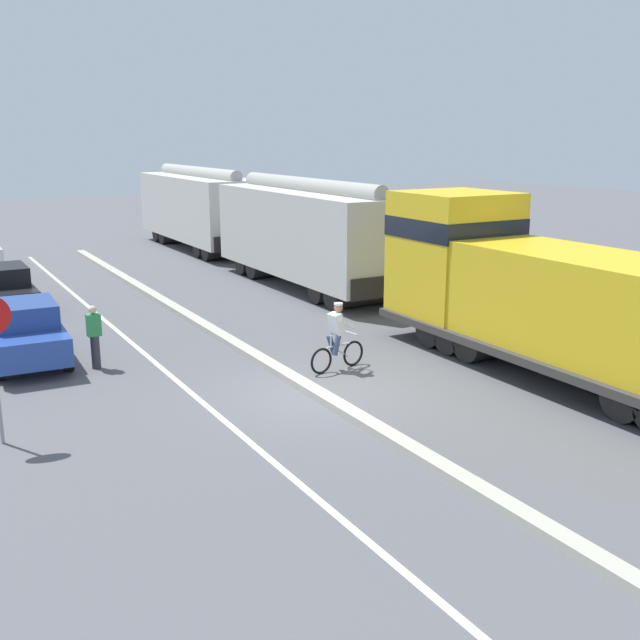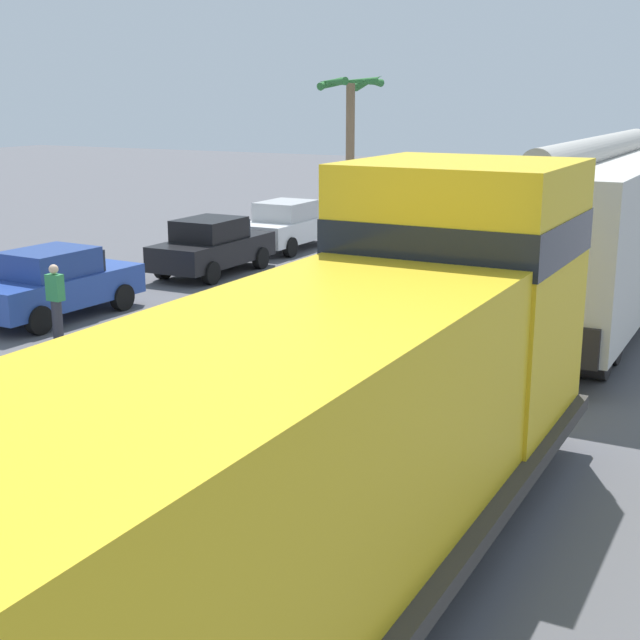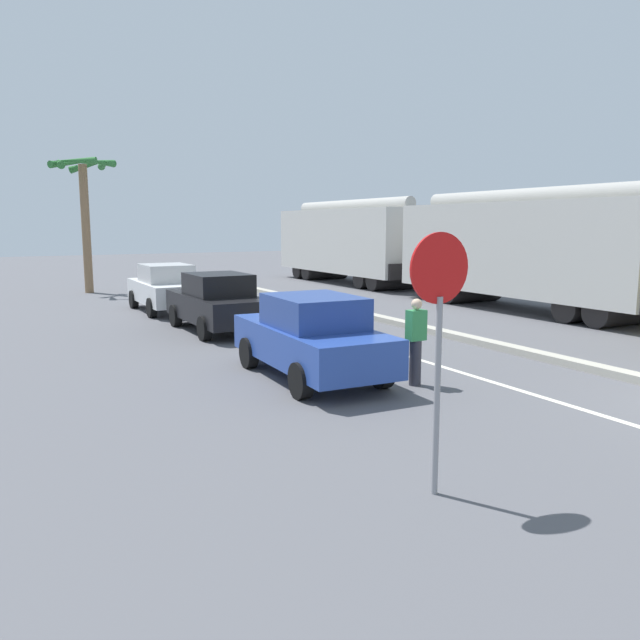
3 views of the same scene
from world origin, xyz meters
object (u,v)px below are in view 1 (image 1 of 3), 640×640
object	(u,v)px
pedestrian_by_cars	(94,336)
parked_car_black	(2,290)
parked_car_blue	(25,332)
hopper_car_lead	(308,234)
hopper_car_middle	(199,209)
cyclist	(337,338)
locomotive	(547,301)

from	to	relation	value
pedestrian_by_cars	parked_car_black	bearing A→B (deg)	99.25
parked_car_blue	hopper_car_lead	bearing A→B (deg)	24.38
hopper_car_lead	pedestrian_by_cars	bearing A→B (deg)	-146.19
hopper_car_lead	parked_car_black	xyz separation A→B (m)	(-10.80, 1.05, -1.26)
hopper_car_lead	hopper_car_middle	world-z (taller)	same
hopper_car_lead	pedestrian_by_cars	xyz separation A→B (m)	(-9.58, -6.41, -1.23)
parked_car_blue	pedestrian_by_cars	world-z (taller)	same
cyclist	parked_car_black	bearing A→B (deg)	121.29
hopper_car_lead	pedestrian_by_cars	world-z (taller)	hopper_car_lead
locomotive	parked_car_blue	size ratio (longest dim) A/B	2.72
hopper_car_middle	pedestrian_by_cars	world-z (taller)	hopper_car_middle
locomotive	cyclist	xyz separation A→B (m)	(-4.37, 2.64, -0.98)
parked_car_blue	cyclist	size ratio (longest dim) A/B	2.49
hopper_car_middle	parked_car_blue	xyz separation A→B (m)	(-11.00, -16.58, -1.26)
pedestrian_by_cars	hopper_car_lead	bearing A→B (deg)	33.81
pedestrian_by_cars	cyclist	bearing A→B (deg)	-30.81
hopper_car_middle	parked_car_blue	distance (m)	19.94
hopper_car_middle	locomotive	bearing A→B (deg)	-90.00
hopper_car_middle	parked_car_black	world-z (taller)	hopper_car_middle
pedestrian_by_cars	parked_car_blue	bearing A→B (deg)	134.81
hopper_car_middle	hopper_car_lead	bearing A→B (deg)	-90.00
locomotive	hopper_car_middle	distance (m)	23.76
hopper_car_lead	pedestrian_by_cars	size ratio (longest dim) A/B	6.54
hopper_car_middle	cyclist	size ratio (longest dim) A/B	6.18
locomotive	pedestrian_by_cars	size ratio (longest dim) A/B	7.17
hopper_car_middle	cyclist	bearing A→B (deg)	-101.69
locomotive	hopper_car_lead	xyz separation A→B (m)	(0.00, 12.16, 0.28)
locomotive	pedestrian_by_cars	distance (m)	11.21
hopper_car_lead	parked_car_black	distance (m)	10.92
locomotive	parked_car_blue	bearing A→B (deg)	146.90
locomotive	cyclist	world-z (taller)	locomotive
locomotive	hopper_car_lead	bearing A→B (deg)	90.00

